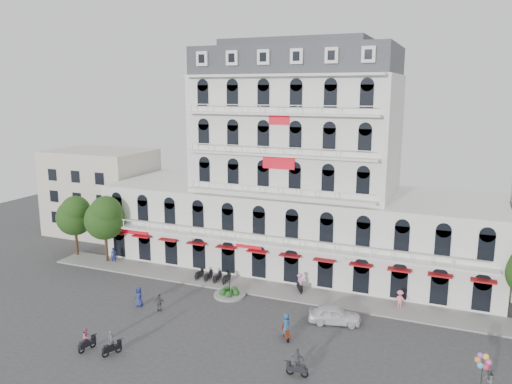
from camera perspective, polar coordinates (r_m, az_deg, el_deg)
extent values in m
plane|color=#38383A|center=(45.36, -2.85, -15.14)|extent=(120.00, 120.00, 0.00)
cube|color=gray|center=(52.86, 1.39, -11.01)|extent=(53.00, 4.00, 0.16)
cube|color=silver|center=(59.46, 4.53, -3.95)|extent=(45.00, 14.00, 9.00)
cube|color=silver|center=(57.50, 4.71, 6.67)|extent=(22.00, 12.00, 13.00)
cube|color=#2D3035|center=(57.37, 4.85, 14.66)|extent=(21.56, 11.76, 3.00)
cube|color=#2D3035|center=(57.50, 4.88, 16.55)|extent=(15.84, 8.64, 0.80)
cube|color=maroon|center=(52.97, 1.99, -7.01)|extent=(40.50, 1.00, 0.15)
cube|color=red|center=(52.02, 2.60, 3.41)|extent=(3.50, 0.10, 1.40)
cube|color=beige|center=(75.22, -17.23, 0.04)|extent=(14.00, 10.00, 12.00)
cylinder|color=gray|center=(51.40, -3.03, -11.66)|extent=(3.20, 3.20, 0.24)
cylinder|color=black|center=(51.09, -3.04, -10.85)|extent=(0.08, 0.08, 1.40)
sphere|color=#1A4C19|center=(50.99, -2.31, -11.44)|extent=(0.70, 0.70, 0.70)
sphere|color=#1A4C19|center=(51.73, -2.49, -11.10)|extent=(0.70, 0.70, 0.70)
sphere|color=#1A4C19|center=(51.84, -3.40, -11.06)|extent=(0.70, 0.70, 0.70)
sphere|color=#1A4C19|center=(51.17, -3.82, -11.38)|extent=(0.70, 0.70, 0.70)
sphere|color=#1A4C19|center=(50.63, -3.16, -11.62)|extent=(0.70, 0.70, 0.70)
cylinder|color=#382314|center=(66.36, -19.82, -5.42)|extent=(0.36, 0.36, 3.52)
sphere|color=#193C13|center=(65.53, -20.01, -2.74)|extent=(4.48, 4.48, 4.48)
sphere|color=#193C13|center=(64.75, -19.92, -1.96)|extent=(3.52, 3.52, 3.52)
sphere|color=#193C13|center=(65.86, -20.13, -2.11)|extent=(3.20, 3.20, 3.20)
cylinder|color=#382314|center=(62.80, -16.72, -6.07)|extent=(0.36, 0.36, 3.74)
sphere|color=#193C13|center=(61.88, -16.90, -3.06)|extent=(4.76, 4.76, 4.76)
sphere|color=#193C13|center=(61.08, -16.78, -2.18)|extent=(3.74, 3.74, 3.74)
sphere|color=#193C13|center=(62.19, -17.05, -2.35)|extent=(3.40, 3.40, 3.40)
imported|color=white|center=(46.13, 8.97, -13.72)|extent=(4.89, 2.83, 1.57)
cube|color=black|center=(42.44, -16.15, -16.78)|extent=(0.98, 1.50, 0.35)
torus|color=black|center=(42.77, -15.43, -16.92)|extent=(0.38, 0.59, 0.60)
torus|color=black|center=(42.38, -16.83, -17.28)|extent=(0.38, 0.59, 0.60)
imported|color=#54555B|center=(42.13, -16.20, -15.97)|extent=(0.58, 0.67, 1.55)
cube|color=black|center=(43.65, -18.74, -16.11)|extent=(0.64, 1.54, 0.35)
torus|color=black|center=(44.06, -18.13, -16.19)|extent=(0.24, 0.61, 0.60)
torus|color=black|center=(43.49, -19.31, -16.66)|extent=(0.24, 0.61, 0.60)
imported|color=#B8617A|center=(43.37, -18.80, -15.36)|extent=(0.69, 0.81, 1.48)
cube|color=maroon|center=(43.20, 3.45, -15.78)|extent=(1.13, 1.44, 0.35)
torus|color=black|center=(43.79, 3.25, -15.77)|extent=(0.44, 0.56, 0.60)
torus|color=black|center=(42.85, 3.64, -16.43)|extent=(0.44, 0.56, 0.60)
imported|color=#294F7C|center=(42.83, 3.46, -14.81)|extent=(0.99, 1.07, 1.84)
cube|color=black|center=(38.46, 4.73, -19.52)|extent=(1.51, 0.40, 0.35)
torus|color=black|center=(38.72, 3.89, -19.74)|extent=(0.60, 0.14, 0.60)
torus|color=black|center=(38.48, 5.56, -19.99)|extent=(0.60, 0.14, 0.60)
imported|color=#515258|center=(38.07, 4.75, -18.55)|extent=(1.01, 0.45, 1.70)
cube|color=black|center=(52.13, 5.00, -10.83)|extent=(1.06, 1.47, 0.35)
torus|color=black|center=(51.74, 5.14, -11.33)|extent=(0.41, 0.58, 0.60)
torus|color=black|center=(52.73, 4.86, -10.88)|extent=(0.41, 0.58, 0.60)
imported|color=#EE7ECA|center=(51.86, 5.02, -10.10)|extent=(1.05, 1.21, 1.62)
imported|color=navy|center=(50.08, -13.23, -11.58)|extent=(0.99, 0.69, 1.91)
imported|color=#4D4C53|center=(48.67, -11.00, -12.29)|extent=(1.07, 0.56, 1.74)
imported|color=pink|center=(50.20, 16.13, -11.72)|extent=(1.20, 0.71, 1.84)
imported|color=navy|center=(62.47, -15.95, -7.00)|extent=(0.83, 0.74, 1.91)
imported|color=slate|center=(39.95, 25.00, -18.86)|extent=(0.80, 0.95, 1.73)
cylinder|color=black|center=(40.12, 24.40, -18.45)|extent=(0.04, 0.04, 2.00)
sphere|color=#E54C99|center=(39.66, 25.05, -17.22)|extent=(0.44, 0.44, 0.44)
sphere|color=yellow|center=(39.82, 24.80, -16.73)|extent=(0.44, 0.44, 0.44)
sphere|color=#994CD8|center=(39.79, 24.27, -16.68)|extent=(0.44, 0.44, 0.44)
sphere|color=orange|center=(39.60, 24.00, -17.11)|extent=(0.44, 0.44, 0.44)
sphere|color=#4CB2E5|center=(39.45, 24.25, -17.62)|extent=(0.44, 0.44, 0.44)
sphere|color=#D8334C|center=(39.50, 24.78, -17.71)|extent=(0.44, 0.44, 0.44)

